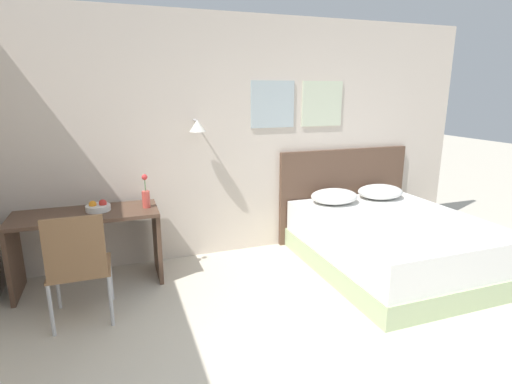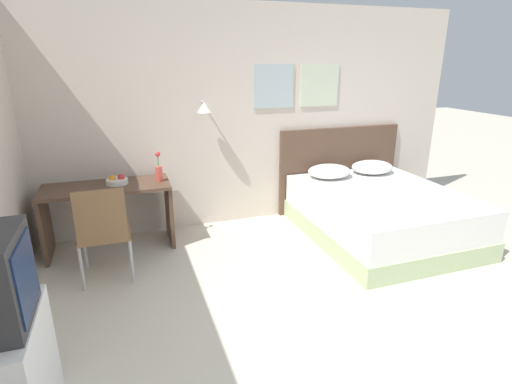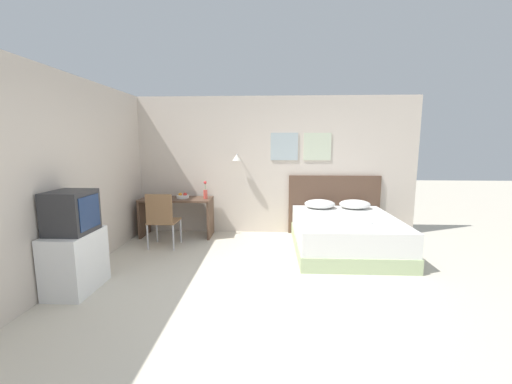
{
  "view_description": "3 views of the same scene",
  "coord_description": "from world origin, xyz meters",
  "px_view_note": "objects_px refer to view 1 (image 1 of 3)",
  "views": [
    {
      "loc": [
        -1.38,
        -1.5,
        1.86
      ],
      "look_at": [
        -0.18,
        1.85,
        0.94
      ],
      "focal_mm": 28.0,
      "sensor_mm": 36.0,
      "label": 1
    },
    {
      "loc": [
        -1.48,
        -1.93,
        2.03
      ],
      "look_at": [
        -0.32,
        1.46,
        0.82
      ],
      "focal_mm": 28.0,
      "sensor_mm": 36.0,
      "label": 2
    },
    {
      "loc": [
        0.09,
        -3.32,
        1.76
      ],
      "look_at": [
        -0.13,
        1.34,
        1.04
      ],
      "focal_mm": 22.0,
      "sensor_mm": 36.0,
      "label": 3
    }
  ],
  "objects_px": {
    "desk_chair": "(78,262)",
    "flower_vase": "(146,196)",
    "bed": "(393,243)",
    "folded_towel_near_foot": "(425,222)",
    "fruit_bowl": "(98,207)",
    "pillow_left": "(334,196)",
    "desk": "(88,234)",
    "pillow_right": "(380,192)",
    "headboard": "(343,194)"
  },
  "relations": [
    {
      "from": "desk_chair",
      "to": "flower_vase",
      "type": "relative_size",
      "value": 2.84
    },
    {
      "from": "bed",
      "to": "folded_towel_near_foot",
      "type": "relative_size",
      "value": 5.99
    },
    {
      "from": "desk_chair",
      "to": "fruit_bowl",
      "type": "relative_size",
      "value": 4.15
    },
    {
      "from": "pillow_left",
      "to": "desk_chair",
      "type": "distance_m",
      "value": 2.83
    },
    {
      "from": "pillow_left",
      "to": "desk",
      "type": "xyz_separation_m",
      "value": [
        -2.7,
        -0.01,
        -0.12
      ]
    },
    {
      "from": "bed",
      "to": "pillow_left",
      "type": "height_order",
      "value": "pillow_left"
    },
    {
      "from": "bed",
      "to": "pillow_right",
      "type": "xyz_separation_m",
      "value": [
        0.32,
        0.7,
        0.37
      ]
    },
    {
      "from": "headboard",
      "to": "desk",
      "type": "bearing_deg",
      "value": -174.02
    },
    {
      "from": "headboard",
      "to": "fruit_bowl",
      "type": "distance_m",
      "value": 2.92
    },
    {
      "from": "folded_towel_near_foot",
      "to": "desk_chair",
      "type": "xyz_separation_m",
      "value": [
        -3.16,
        0.26,
        -0.05
      ]
    },
    {
      "from": "folded_towel_near_foot",
      "to": "bed",
      "type": "bearing_deg",
      "value": 110.22
    },
    {
      "from": "desk",
      "to": "desk_chair",
      "type": "height_order",
      "value": "desk_chair"
    },
    {
      "from": "bed",
      "to": "desk",
      "type": "xyz_separation_m",
      "value": [
        -3.02,
        0.69,
        0.24
      ]
    },
    {
      "from": "headboard",
      "to": "folded_towel_near_foot",
      "type": "bearing_deg",
      "value": -85.25
    },
    {
      "from": "bed",
      "to": "desk",
      "type": "relative_size",
      "value": 1.48
    },
    {
      "from": "headboard",
      "to": "flower_vase",
      "type": "xyz_separation_m",
      "value": [
        -2.46,
        -0.34,
        0.28
      ]
    },
    {
      "from": "pillow_right",
      "to": "desk_chair",
      "type": "height_order",
      "value": "desk_chair"
    },
    {
      "from": "desk",
      "to": "folded_towel_near_foot",
      "type": "bearing_deg",
      "value": -17.56
    },
    {
      "from": "fruit_bowl",
      "to": "folded_towel_near_foot",
      "type": "bearing_deg",
      "value": -18.61
    },
    {
      "from": "folded_towel_near_foot",
      "to": "desk_chair",
      "type": "bearing_deg",
      "value": 175.28
    },
    {
      "from": "desk",
      "to": "headboard",
      "type": "bearing_deg",
      "value": 5.98
    },
    {
      "from": "pillow_left",
      "to": "folded_towel_near_foot",
      "type": "xyz_separation_m",
      "value": [
        0.43,
        -1.0,
        -0.05
      ]
    },
    {
      "from": "pillow_right",
      "to": "desk",
      "type": "distance_m",
      "value": 3.34
    },
    {
      "from": "bed",
      "to": "pillow_right",
      "type": "relative_size",
      "value": 3.49
    },
    {
      "from": "pillow_left",
      "to": "fruit_bowl",
      "type": "height_order",
      "value": "fruit_bowl"
    },
    {
      "from": "fruit_bowl",
      "to": "flower_vase",
      "type": "height_order",
      "value": "flower_vase"
    },
    {
      "from": "pillow_left",
      "to": "flower_vase",
      "type": "relative_size",
      "value": 1.69
    },
    {
      "from": "bed",
      "to": "fruit_bowl",
      "type": "xyz_separation_m",
      "value": [
        -2.9,
        0.72,
        0.49
      ]
    },
    {
      "from": "headboard",
      "to": "pillow_right",
      "type": "xyz_separation_m",
      "value": [
        0.32,
        -0.31,
        0.08
      ]
    },
    {
      "from": "desk",
      "to": "flower_vase",
      "type": "xyz_separation_m",
      "value": [
        0.56,
        -0.02,
        0.33
      ]
    },
    {
      "from": "pillow_left",
      "to": "desk",
      "type": "bearing_deg",
      "value": -179.86
    },
    {
      "from": "pillow_right",
      "to": "flower_vase",
      "type": "distance_m",
      "value": 2.78
    },
    {
      "from": "headboard",
      "to": "folded_towel_near_foot",
      "type": "height_order",
      "value": "headboard"
    },
    {
      "from": "flower_vase",
      "to": "desk_chair",
      "type": "bearing_deg",
      "value": -130.17
    },
    {
      "from": "pillow_left",
      "to": "flower_vase",
      "type": "distance_m",
      "value": 2.14
    },
    {
      "from": "bed",
      "to": "headboard",
      "type": "xyz_separation_m",
      "value": [
        0.0,
        1.01,
        0.29
      ]
    },
    {
      "from": "desk_chair",
      "to": "flower_vase",
      "type": "bearing_deg",
      "value": 49.83
    },
    {
      "from": "desk_chair",
      "to": "headboard",
      "type": "bearing_deg",
      "value": 18.88
    },
    {
      "from": "desk_chair",
      "to": "bed",
      "type": "bearing_deg",
      "value": 0.62
    },
    {
      "from": "headboard",
      "to": "pillow_right",
      "type": "relative_size",
      "value": 3.12
    },
    {
      "from": "pillow_right",
      "to": "fruit_bowl",
      "type": "relative_size",
      "value": 2.46
    },
    {
      "from": "pillow_right",
      "to": "folded_towel_near_foot",
      "type": "height_order",
      "value": "pillow_right"
    },
    {
      "from": "pillow_left",
      "to": "pillow_right",
      "type": "height_order",
      "value": "same"
    },
    {
      "from": "pillow_right",
      "to": "fruit_bowl",
      "type": "bearing_deg",
      "value": 179.69
    },
    {
      "from": "desk",
      "to": "desk_chair",
      "type": "bearing_deg",
      "value": -92.84
    },
    {
      "from": "bed",
      "to": "headboard",
      "type": "bearing_deg",
      "value": 90.0
    },
    {
      "from": "pillow_left",
      "to": "pillow_right",
      "type": "xyz_separation_m",
      "value": [
        0.64,
        0.0,
        0.0
      ]
    },
    {
      "from": "fruit_bowl",
      "to": "desk_chair",
      "type": "bearing_deg",
      "value": -101.52
    },
    {
      "from": "bed",
      "to": "flower_vase",
      "type": "distance_m",
      "value": 2.61
    },
    {
      "from": "bed",
      "to": "pillow_left",
      "type": "relative_size",
      "value": 3.49
    }
  ]
}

